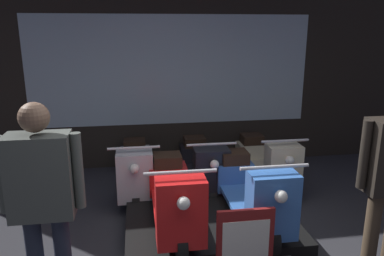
{
  "coord_description": "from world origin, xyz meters",
  "views": [
    {
      "loc": [
        -0.57,
        -2.65,
        2.19
      ],
      "look_at": [
        0.07,
        1.58,
        1.05
      ],
      "focal_mm": 35.0,
      "sensor_mm": 36.0,
      "label": 1
    }
  ],
  "objects_px": {
    "scooter_backrow_1": "(202,165)",
    "scooter_backrow_2": "(266,162)",
    "scooter_display_left": "(174,196)",
    "scooter_backrow_0": "(135,169)",
    "scooter_display_right": "(251,191)",
    "person_left_browsing": "(42,191)",
    "price_sign_board": "(245,250)"
  },
  "relations": [
    {
      "from": "scooter_backrow_1",
      "to": "scooter_backrow_2",
      "type": "bearing_deg",
      "value": 0.0
    },
    {
      "from": "scooter_backrow_2",
      "to": "scooter_backrow_1",
      "type": "bearing_deg",
      "value": 180.0
    },
    {
      "from": "scooter_display_left",
      "to": "scooter_backrow_0",
      "type": "xyz_separation_m",
      "value": [
        -0.39,
        1.35,
        -0.2
      ]
    },
    {
      "from": "scooter_display_right",
      "to": "person_left_browsing",
      "type": "distance_m",
      "value": 2.1
    },
    {
      "from": "scooter_display_left",
      "to": "person_left_browsing",
      "type": "height_order",
      "value": "person_left_browsing"
    },
    {
      "from": "scooter_backrow_2",
      "to": "price_sign_board",
      "type": "bearing_deg",
      "value": -113.8
    },
    {
      "from": "scooter_backrow_0",
      "to": "price_sign_board",
      "type": "distance_m",
      "value": 2.36
    },
    {
      "from": "scooter_backrow_0",
      "to": "scooter_backrow_2",
      "type": "relative_size",
      "value": 1.0
    },
    {
      "from": "scooter_display_left",
      "to": "scooter_backrow_0",
      "type": "relative_size",
      "value": 1.0
    },
    {
      "from": "scooter_display_left",
      "to": "price_sign_board",
      "type": "distance_m",
      "value": 0.99
    },
    {
      "from": "scooter_display_left",
      "to": "scooter_display_right",
      "type": "height_order",
      "value": "same"
    },
    {
      "from": "price_sign_board",
      "to": "scooter_backrow_1",
      "type": "bearing_deg",
      "value": 89.27
    },
    {
      "from": "scooter_backrow_0",
      "to": "price_sign_board",
      "type": "height_order",
      "value": "scooter_backrow_0"
    },
    {
      "from": "scooter_display_left",
      "to": "person_left_browsing",
      "type": "bearing_deg",
      "value": -143.29
    },
    {
      "from": "scooter_display_right",
      "to": "scooter_backrow_0",
      "type": "relative_size",
      "value": 1.0
    },
    {
      "from": "scooter_display_left",
      "to": "scooter_backrow_1",
      "type": "distance_m",
      "value": 1.47
    },
    {
      "from": "price_sign_board",
      "to": "scooter_backrow_0",
      "type": "bearing_deg",
      "value": 112.57
    },
    {
      "from": "scooter_display_right",
      "to": "scooter_backrow_1",
      "type": "height_order",
      "value": "scooter_display_right"
    },
    {
      "from": "scooter_backrow_1",
      "to": "price_sign_board",
      "type": "xyz_separation_m",
      "value": [
        -0.03,
        -2.18,
        0.06
      ]
    },
    {
      "from": "scooter_backrow_0",
      "to": "scooter_backrow_2",
      "type": "bearing_deg",
      "value": 0.0
    },
    {
      "from": "scooter_display_right",
      "to": "scooter_backrow_0",
      "type": "bearing_deg",
      "value": 131.92
    },
    {
      "from": "scooter_backrow_0",
      "to": "price_sign_board",
      "type": "relative_size",
      "value": 2.29
    },
    {
      "from": "scooter_display_right",
      "to": "price_sign_board",
      "type": "relative_size",
      "value": 2.29
    },
    {
      "from": "scooter_display_left",
      "to": "scooter_backrow_2",
      "type": "height_order",
      "value": "scooter_display_left"
    },
    {
      "from": "scooter_backrow_2",
      "to": "price_sign_board",
      "type": "height_order",
      "value": "scooter_backrow_2"
    },
    {
      "from": "scooter_display_right",
      "to": "price_sign_board",
      "type": "height_order",
      "value": "scooter_display_right"
    },
    {
      "from": "scooter_display_left",
      "to": "person_left_browsing",
      "type": "relative_size",
      "value": 1.02
    },
    {
      "from": "scooter_backrow_1",
      "to": "price_sign_board",
      "type": "bearing_deg",
      "value": -90.73
    },
    {
      "from": "scooter_display_left",
      "to": "price_sign_board",
      "type": "bearing_deg",
      "value": -58.27
    },
    {
      "from": "scooter_backrow_1",
      "to": "scooter_backrow_2",
      "type": "relative_size",
      "value": 1.0
    },
    {
      "from": "scooter_display_right",
      "to": "scooter_backrow_1",
      "type": "bearing_deg",
      "value": 101.57
    },
    {
      "from": "person_left_browsing",
      "to": "price_sign_board",
      "type": "relative_size",
      "value": 2.23
    }
  ]
}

